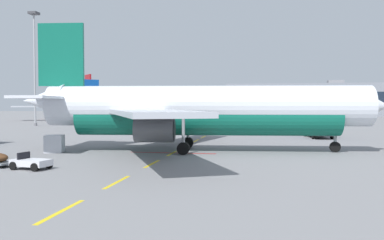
% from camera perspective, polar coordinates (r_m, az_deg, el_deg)
% --- Properties ---
extents(ground, '(400.00, 400.00, 0.00)m').
position_cam_1_polar(ground, '(56.37, 24.18, -2.53)').
color(ground, slate).
extents(apron_paint_markings, '(8.00, 95.75, 0.01)m').
position_cam_1_polar(apron_paint_markings, '(52.74, 1.04, -2.65)').
color(apron_paint_markings, yellow).
rests_on(apron_paint_markings, ground).
extents(airliner_foreground, '(34.82, 34.41, 12.20)m').
position_cam_1_polar(airliner_foreground, '(38.75, 1.21, 1.46)').
color(airliner_foreground, silver).
rests_on(airliner_foreground, ground).
extents(airliner_mid_left, '(28.66, 30.66, 12.39)m').
position_cam_1_polar(airliner_mid_left, '(125.75, -16.07, 1.88)').
color(airliner_mid_left, silver).
rests_on(airliner_mid_left, ground).
extents(airliner_far_right, '(22.52, 21.58, 9.20)m').
position_cam_1_polar(airliner_far_right, '(84.70, -7.40, 1.16)').
color(airliner_far_right, silver).
rests_on(airliner_far_right, ground).
extents(fuel_service_truck, '(3.38, 7.26, 3.14)m').
position_cam_1_polar(fuel_service_truck, '(57.63, 17.03, -0.70)').
color(fuel_service_truck, black).
rests_on(fuel_service_truck, ground).
extents(uld_cargo_container, '(1.96, 1.94, 1.60)m').
position_cam_1_polar(uld_cargo_container, '(40.09, -18.54, -3.14)').
color(uld_cargo_container, '#B7BCC6').
rests_on(uld_cargo_container, ground).
extents(apron_light_mast_near, '(1.80, 1.80, 23.48)m').
position_cam_1_polar(apron_light_mast_near, '(91.86, -21.02, 8.44)').
color(apron_light_mast_near, slate).
rests_on(apron_light_mast_near, ground).
extents(terminal_satellite, '(65.56, 24.40, 14.08)m').
position_cam_1_polar(terminal_satellite, '(172.28, 16.02, 2.68)').
color(terminal_satellite, gray).
rests_on(terminal_satellite, ground).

